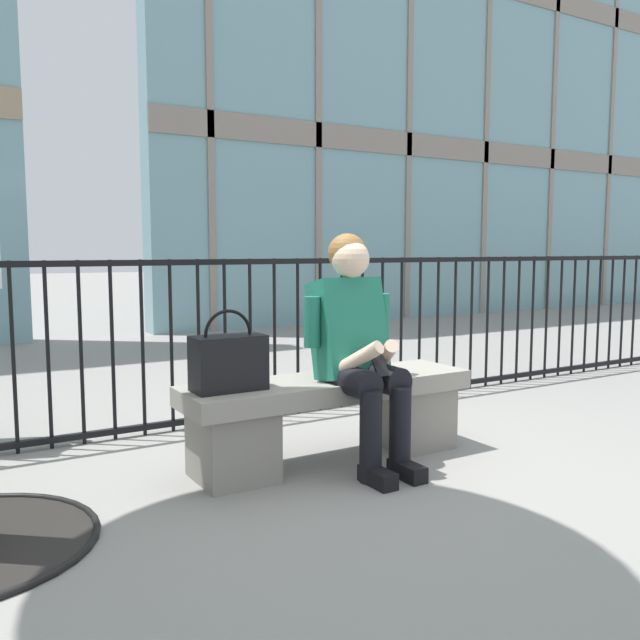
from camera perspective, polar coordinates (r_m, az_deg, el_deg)
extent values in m
plane|color=gray|center=(3.63, 0.83, -11.99)|extent=(60.00, 60.00, 0.00)
cube|color=gray|center=(3.53, 0.84, -5.81)|extent=(1.60, 0.44, 0.10)
cube|color=gray|center=(3.33, -7.53, -10.57)|extent=(0.36, 0.37, 0.35)
cube|color=gray|center=(3.90, 7.93, -8.12)|extent=(0.36, 0.37, 0.35)
cylinder|color=black|center=(3.37, 2.43, -5.19)|extent=(0.15, 0.40, 0.15)
cylinder|color=black|center=(3.26, 4.37, -9.99)|extent=(0.11, 0.11, 0.45)
cube|color=black|center=(3.27, 4.96, -13.35)|extent=(0.09, 0.22, 0.08)
cylinder|color=black|center=(3.47, 4.93, -4.87)|extent=(0.15, 0.40, 0.15)
cylinder|color=black|center=(3.37, 6.91, -9.51)|extent=(0.11, 0.11, 0.45)
cube|color=black|center=(3.38, 7.50, -12.76)|extent=(0.09, 0.22, 0.08)
cube|color=#1E7259|center=(3.49, 2.42, -0.78)|extent=(0.36, 0.30, 0.55)
cylinder|color=#1E7259|center=(3.37, -0.70, -0.17)|extent=(0.08, 0.08, 0.26)
cylinder|color=beige|center=(3.28, 3.35, -3.35)|extent=(0.16, 0.28, 0.20)
cylinder|color=#1E7259|center=(3.61, 5.35, 0.22)|extent=(0.08, 0.08, 0.26)
cylinder|color=beige|center=(3.38, 5.60, -3.11)|extent=(0.16, 0.28, 0.20)
cube|color=black|center=(3.28, 5.10, -3.71)|extent=(0.07, 0.10, 0.13)
sphere|color=beige|center=(3.45, 2.63, 5.29)|extent=(0.20, 0.20, 0.20)
sphere|color=olive|center=(3.47, 2.36, 5.79)|extent=(0.20, 0.20, 0.20)
cube|color=black|center=(3.22, -7.89, -3.69)|extent=(0.35, 0.18, 0.27)
torus|color=black|center=(3.20, -7.92, -1.25)|extent=(0.24, 0.02, 0.24)
cylinder|color=black|center=(3.99, -24.91, -3.02)|extent=(0.02, 0.02, 1.07)
cylinder|color=black|center=(4.02, -22.38, -2.86)|extent=(0.02, 0.02, 1.07)
cylinder|color=black|center=(4.04, -19.89, -2.71)|extent=(0.02, 0.02, 1.07)
cylinder|color=black|center=(4.08, -17.44, -2.54)|extent=(0.02, 0.02, 1.07)
cylinder|color=black|center=(4.13, -15.03, -2.38)|extent=(0.02, 0.02, 1.07)
cylinder|color=black|center=(4.18, -12.68, -2.22)|extent=(0.02, 0.02, 1.07)
cylinder|color=black|center=(4.23, -10.39, -2.06)|extent=(0.02, 0.02, 1.07)
cylinder|color=black|center=(4.30, -8.17, -1.90)|extent=(0.02, 0.02, 1.07)
cylinder|color=black|center=(4.37, -6.02, -1.74)|extent=(0.02, 0.02, 1.07)
cylinder|color=black|center=(4.45, -3.93, -1.58)|extent=(0.02, 0.02, 1.07)
cylinder|color=black|center=(4.53, -1.93, -1.43)|extent=(0.02, 0.02, 1.07)
cylinder|color=black|center=(4.62, 0.01, -1.28)|extent=(0.02, 0.02, 1.07)
cylinder|color=black|center=(4.71, 1.87, -1.14)|extent=(0.02, 0.02, 1.07)
cylinder|color=black|center=(4.81, 3.65, -1.00)|extent=(0.02, 0.02, 1.07)
cylinder|color=black|center=(4.91, 5.37, -0.86)|extent=(0.02, 0.02, 1.07)
cylinder|color=black|center=(5.02, 7.01, -0.73)|extent=(0.02, 0.02, 1.07)
cylinder|color=black|center=(5.13, 8.58, -0.61)|extent=(0.02, 0.02, 1.07)
cylinder|color=black|center=(5.24, 10.08, -0.49)|extent=(0.02, 0.02, 1.07)
cylinder|color=black|center=(5.36, 11.52, -0.37)|extent=(0.02, 0.02, 1.07)
cylinder|color=black|center=(5.48, 12.90, -0.26)|extent=(0.02, 0.02, 1.07)
cylinder|color=black|center=(5.60, 14.21, -0.16)|extent=(0.02, 0.02, 1.07)
cylinder|color=black|center=(5.73, 15.47, -0.06)|extent=(0.02, 0.02, 1.07)
cylinder|color=black|center=(5.86, 16.67, 0.04)|extent=(0.02, 0.02, 1.07)
cylinder|color=black|center=(5.99, 17.82, 0.13)|extent=(0.02, 0.02, 1.07)
cylinder|color=black|center=(6.13, 18.92, 0.22)|extent=(0.02, 0.02, 1.07)
cylinder|color=black|center=(6.26, 19.98, 0.30)|extent=(0.02, 0.02, 1.07)
cylinder|color=black|center=(6.40, 20.99, 0.38)|extent=(0.02, 0.02, 1.07)
cylinder|color=black|center=(6.54, 21.95, 0.46)|extent=(0.02, 0.02, 1.07)
cylinder|color=black|center=(6.68, 22.87, 0.54)|extent=(0.02, 0.02, 1.07)
cylinder|color=black|center=(6.83, 23.76, 0.61)|extent=(0.02, 0.02, 1.07)
cylinder|color=black|center=(6.97, 24.61, 0.67)|extent=(0.02, 0.02, 1.07)
cylinder|color=black|center=(7.12, 25.42, 0.74)|extent=(0.02, 0.02, 1.07)
cube|color=black|center=(4.46, -5.94, -7.91)|extent=(8.90, 0.04, 0.04)
cube|color=black|center=(4.33, -6.09, 5.02)|extent=(8.90, 0.04, 0.04)
cube|color=#729EA8|center=(12.63, 13.58, 21.45)|extent=(11.79, 0.40, 9.00)
cube|color=gray|center=(10.50, -0.14, 24.85)|extent=(0.10, 0.04, 9.00)
cube|color=gray|center=(11.41, 7.80, 23.26)|extent=(0.10, 0.04, 9.00)
cube|color=gray|center=(12.48, 14.31, 21.61)|extent=(0.10, 0.04, 9.00)
cube|color=gray|center=(13.68, 19.62, 20.05)|extent=(0.10, 0.04, 9.00)
cube|color=gray|center=(14.97, 23.96, 18.63)|extent=(0.10, 0.04, 9.00)
cube|color=gray|center=(12.13, 14.09, 13.86)|extent=(11.79, 0.04, 0.36)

